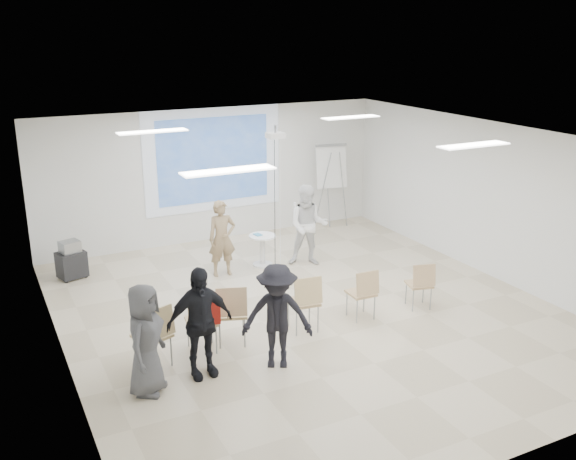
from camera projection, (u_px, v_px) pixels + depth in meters
name	position (u px, v px, depth m)	size (l,w,h in m)	color
floor	(309.00, 314.00, 11.06)	(8.00, 9.00, 0.10)	beige
ceiling	(311.00, 135.00, 10.12)	(8.00, 9.00, 0.10)	white
wall_back	(213.00, 175.00, 14.46)	(8.00, 0.10, 3.00)	silver
wall_left	(53.00, 269.00, 8.85)	(0.10, 9.00, 3.00)	silver
wall_right	(494.00, 200.00, 12.33)	(0.10, 9.00, 3.00)	silver
projection_halo	(214.00, 160.00, 14.30)	(3.20, 0.01, 2.30)	silver
projection_image	(214.00, 160.00, 14.29)	(2.60, 0.01, 1.90)	#305AA4
pedestal_table	(262.00, 248.00, 13.06)	(0.62, 0.62, 0.68)	silver
player_left	(222.00, 233.00, 12.45)	(0.62, 0.42, 1.71)	#987F5D
player_right	(308.00, 221.00, 12.98)	(0.89, 0.71, 1.85)	white
controller_left	(225.00, 216.00, 12.66)	(0.04, 0.11, 0.04)	silver
controller_right	(295.00, 204.00, 13.01)	(0.04, 0.13, 0.04)	white
chair_far_left	(155.00, 332.00, 9.05)	(0.59, 0.61, 0.97)	tan
chair_left_mid	(202.00, 318.00, 9.49)	(0.52, 0.55, 0.96)	tan
chair_left_inner	(231.00, 310.00, 9.72)	(0.60, 0.63, 1.00)	tan
chair_center	(305.00, 299.00, 10.15)	(0.51, 0.54, 0.97)	tan
chair_right_inner	(364.00, 290.00, 10.60)	(0.43, 0.46, 0.89)	tan
chair_right_far	(421.00, 282.00, 11.01)	(0.50, 0.52, 0.85)	tan
red_jacket	(206.00, 312.00, 9.34)	(0.42, 0.09, 0.40)	#A71C14
laptop	(231.00, 310.00, 9.84)	(0.37, 0.27, 0.03)	black
audience_left	(199.00, 315.00, 8.77)	(1.08, 0.65, 1.85)	black
audience_mid	(277.00, 309.00, 9.04)	(1.14, 0.62, 1.76)	black
audience_outer	(145.00, 333.00, 8.38)	(0.84, 0.55, 1.73)	#515155
flipchart_easel	(331.00, 167.00, 15.18)	(0.89, 0.68, 2.06)	gray
av_cart	(71.00, 261.00, 12.43)	(0.59, 0.53, 0.75)	black
ceiling_projector	(276.00, 143.00, 11.54)	(0.30, 0.25, 3.00)	white
fluor_panel_nw	(153.00, 132.00, 10.99)	(1.20, 0.30, 0.02)	white
fluor_panel_ne	(351.00, 117.00, 12.71)	(1.20, 0.30, 0.02)	white
fluor_panel_sw	(228.00, 171.00, 8.01)	(1.20, 0.30, 0.02)	white
fluor_panel_se	(474.00, 145.00, 9.73)	(1.20, 0.30, 0.02)	white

